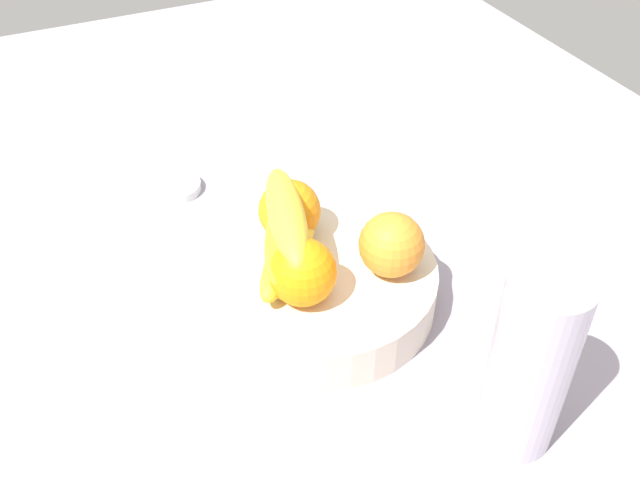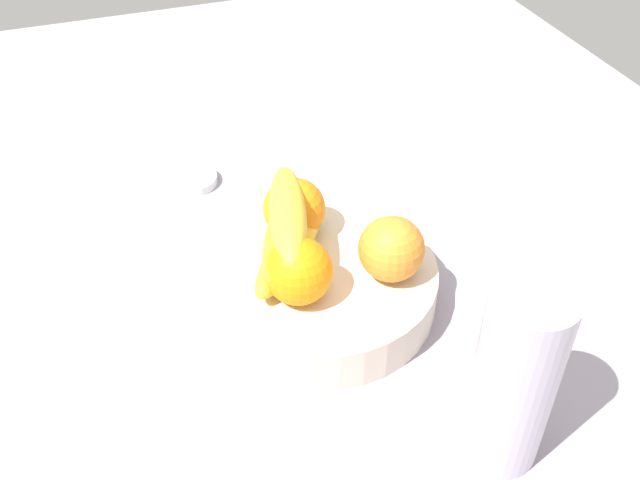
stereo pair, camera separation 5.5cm
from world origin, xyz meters
TOP-DOWN VIEW (x-y plane):
  - ground_plane at (0.00, 0.00)cm, footprint 180.00×140.00cm
  - fruit_bowl at (1.35, 0.76)cm, footprint 26.39×26.39cm
  - orange_front_left at (4.90, 7.63)cm, footprint 7.22×7.22cm
  - orange_front_right at (-5.30, 0.26)cm, footprint 7.22×7.22cm
  - orange_center at (4.87, -2.88)cm, footprint 7.22×7.22cm
  - banana_bunch at (-1.20, -2.06)cm, footprint 17.46×13.98cm
  - thermos_tumbler at (25.46, 10.00)cm, footprint 7.32×7.32cm
  - jar_lid at (-26.84, -8.35)cm, footprint 7.13×7.13cm

SIDE VIEW (x-z plane):
  - ground_plane at x=0.00cm, z-range -3.00..0.00cm
  - jar_lid at x=-26.84cm, z-range 0.00..1.25cm
  - fruit_bowl at x=1.35cm, z-range 0.00..5.22cm
  - orange_front_left at x=4.90cm, z-range 5.22..12.44cm
  - orange_front_right at x=-5.30cm, z-range 5.22..12.44cm
  - orange_center at x=4.87cm, z-range 5.22..12.44cm
  - banana_bunch at x=-1.20cm, z-range 5.22..13.62cm
  - thermos_tumbler at x=25.46cm, z-range 0.00..19.90cm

